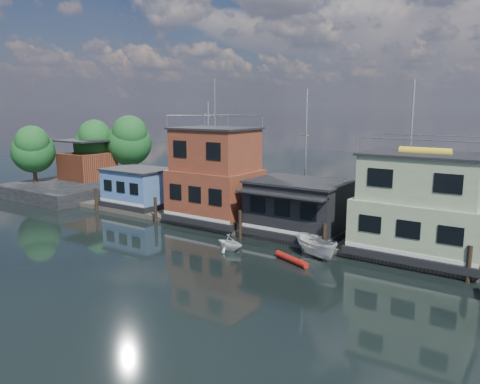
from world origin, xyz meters
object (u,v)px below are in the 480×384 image
Objects in this scene: houseboat_blue at (139,187)px; red_kayak at (291,259)px; houseboat_red at (215,176)px; houseboat_dark at (298,207)px; motorboat at (317,247)px; houseboat_green at (421,207)px; dinghy_white at (230,242)px.

houseboat_blue reaches higher than red_kayak.
houseboat_dark is at bearing -0.14° from houseboat_red.
houseboat_blue is at bearing -180.00° from houseboat_red.
houseboat_dark is 1.92× the size of motorboat.
houseboat_green reaches higher than red_kayak.
houseboat_green is 9.19m from red_kayak.
motorboat is 6.12m from dinghy_white.
houseboat_dark is at bearing -18.77° from dinghy_white.
houseboat_dark is at bearing 136.50° from red_kayak.
red_kayak is 4.87m from dinghy_white.
houseboat_dark is 6.42m from red_kayak.
houseboat_dark is 2.50× the size of red_kayak.
motorboat is at bearing -47.58° from houseboat_dark.
dinghy_white is at bearing -45.40° from houseboat_red.
motorboat is (-5.60, -3.74, -2.81)m from houseboat_green.
houseboat_green is 3.84× the size of dinghy_white.
motorboat is at bearing -18.15° from houseboat_red.
houseboat_dark is at bearing -0.06° from houseboat_blue.
houseboat_dark is 0.88× the size of houseboat_green.
houseboat_red is at bearing -180.00° from houseboat_green.
houseboat_green reaches higher than dinghy_white.
houseboat_red is 8.72m from dinghy_white.
houseboat_green is at bearing 0.12° from houseboat_dark.
motorboat is (20.90, -3.74, -1.46)m from houseboat_blue.
houseboat_dark is (17.50, -0.02, 0.21)m from houseboat_blue.
houseboat_red is 3.08× the size of motorboat.
red_kayak is 2.09m from motorboat.
dinghy_white is (-4.86, -0.15, 0.36)m from red_kayak.
houseboat_blue is at bearing 106.27° from motorboat.
dinghy_white is (15.10, -5.68, -1.63)m from houseboat_blue.
houseboat_green is at bearing -59.29° from dinghy_white.
houseboat_dark reaches higher than dinghy_white.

